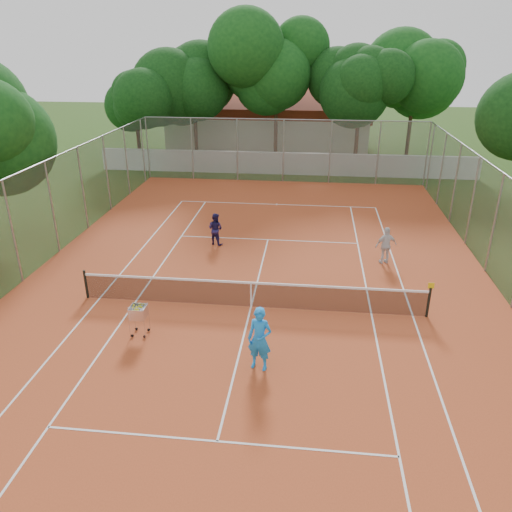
# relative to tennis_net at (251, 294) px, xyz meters

# --- Properties ---
(ground) EXTENTS (120.00, 120.00, 0.00)m
(ground) POSITION_rel_tennis_net_xyz_m (0.00, 0.00, -0.51)
(ground) COLOR #1F3B10
(ground) RESTS_ON ground
(court_pad) EXTENTS (18.00, 34.00, 0.02)m
(court_pad) POSITION_rel_tennis_net_xyz_m (0.00, 0.00, -0.50)
(court_pad) COLOR #B04822
(court_pad) RESTS_ON ground
(court_lines) EXTENTS (10.98, 23.78, 0.01)m
(court_lines) POSITION_rel_tennis_net_xyz_m (0.00, 0.00, -0.49)
(court_lines) COLOR white
(court_lines) RESTS_ON court_pad
(tennis_net) EXTENTS (11.88, 0.10, 0.98)m
(tennis_net) POSITION_rel_tennis_net_xyz_m (0.00, 0.00, 0.00)
(tennis_net) COLOR black
(tennis_net) RESTS_ON court_pad
(perimeter_fence) EXTENTS (18.00, 34.00, 4.00)m
(perimeter_fence) POSITION_rel_tennis_net_xyz_m (0.00, 0.00, 1.49)
(perimeter_fence) COLOR slate
(perimeter_fence) RESTS_ON ground
(boundary_wall) EXTENTS (26.00, 0.30, 1.50)m
(boundary_wall) POSITION_rel_tennis_net_xyz_m (0.00, 19.00, 0.24)
(boundary_wall) COLOR silver
(boundary_wall) RESTS_ON ground
(clubhouse) EXTENTS (16.40, 9.00, 4.40)m
(clubhouse) POSITION_rel_tennis_net_xyz_m (-2.00, 29.00, 1.69)
(clubhouse) COLOR beige
(clubhouse) RESTS_ON ground
(tropical_trees) EXTENTS (29.00, 19.00, 10.00)m
(tropical_trees) POSITION_rel_tennis_net_xyz_m (0.00, 22.00, 4.49)
(tropical_trees) COLOR black
(tropical_trees) RESTS_ON ground
(player_near) EXTENTS (0.77, 0.60, 1.89)m
(player_near) POSITION_rel_tennis_net_xyz_m (0.67, -3.46, 0.45)
(player_near) COLOR #1B8AEB
(player_near) RESTS_ON court_pad
(player_far_left) EXTENTS (0.87, 0.79, 1.46)m
(player_far_left) POSITION_rel_tennis_net_xyz_m (-2.31, 5.61, 0.24)
(player_far_left) COLOR #1F194B
(player_far_left) RESTS_ON court_pad
(player_far_right) EXTENTS (0.99, 0.66, 1.57)m
(player_far_right) POSITION_rel_tennis_net_xyz_m (5.06, 4.33, 0.29)
(player_far_right) COLOR silver
(player_far_right) RESTS_ON court_pad
(ball_hopper) EXTENTS (0.67, 0.67, 1.08)m
(ball_hopper) POSITION_rel_tennis_net_xyz_m (-3.25, -2.16, 0.05)
(ball_hopper) COLOR silver
(ball_hopper) RESTS_ON court_pad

